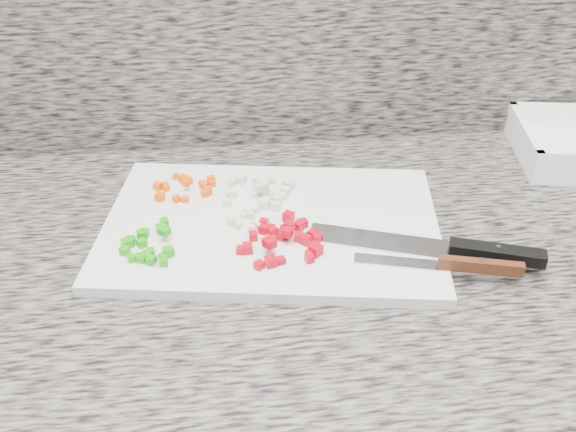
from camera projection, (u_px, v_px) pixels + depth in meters
name	position (u px, v px, depth m)	size (l,w,h in m)	color
countertop	(281.00, 260.00, 0.84)	(3.96, 0.64, 0.04)	#68635C
cutting_board	(271.00, 226.00, 0.86)	(0.44, 0.30, 0.01)	silver
carrot_pile	(188.00, 186.00, 0.92)	(0.09, 0.08, 0.02)	#F04B05
onion_pile	(263.00, 191.00, 0.90)	(0.10, 0.09, 0.02)	beige
green_pepper_pile	(147.00, 245.00, 0.80)	(0.07, 0.10, 0.02)	#1F970D
red_pepper_pile	(285.00, 238.00, 0.81)	(0.11, 0.11, 0.02)	#BD0215
garlic_pile	(250.00, 220.00, 0.85)	(0.06, 0.05, 0.01)	beige
chef_knife	(455.00, 249.00, 0.79)	(0.28, 0.13, 0.02)	silver
paring_knife	(459.00, 265.00, 0.77)	(0.20, 0.07, 0.02)	silver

